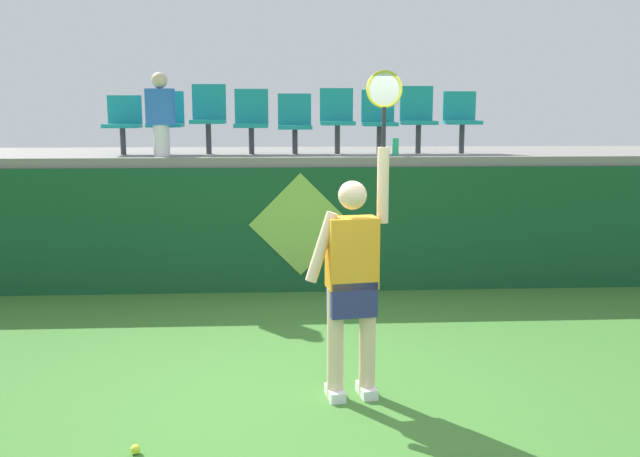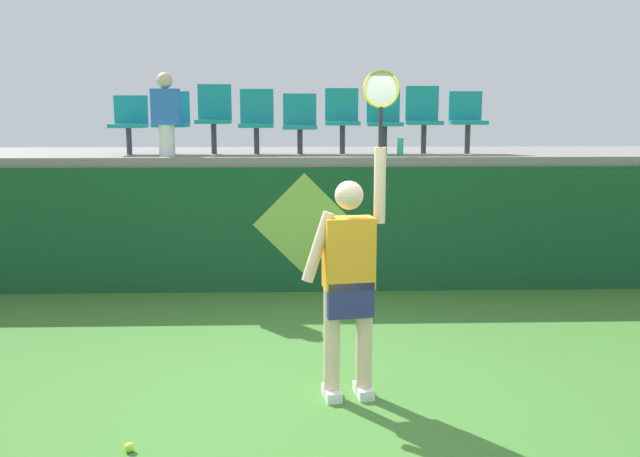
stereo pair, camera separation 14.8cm
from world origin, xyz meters
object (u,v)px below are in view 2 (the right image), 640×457
tennis_ball (129,447)px  stadium_chair_3 (257,119)px  tennis_player (349,277)px  stadium_chair_4 (300,121)px  stadium_chair_8 (467,118)px  stadium_chair_0 (129,121)px  stadium_chair_7 (423,116)px  stadium_chair_6 (384,118)px  stadium_chair_5 (342,117)px  spectator_0 (166,113)px  water_bottle (400,147)px  stadium_chair_1 (172,119)px  stadium_chair_2 (214,115)px

tennis_ball → stadium_chair_3: stadium_chair_3 is taller
tennis_player → stadium_chair_4: bearing=95.0°
stadium_chair_3 → stadium_chair_8: (2.77, -0.01, 0.01)m
stadium_chair_0 → stadium_chair_7: stadium_chair_7 is taller
tennis_ball → stadium_chair_8: size_ratio=0.08×
tennis_ball → stadium_chair_6: size_ratio=0.08×
stadium_chair_5 → spectator_0: size_ratio=0.83×
stadium_chair_5 → stadium_chair_8: stadium_chair_5 is taller
tennis_ball → stadium_chair_0: 5.43m
water_bottle → stadium_chair_0: size_ratio=0.29×
tennis_ball → stadium_chair_1: size_ratio=0.08×
stadium_chair_1 → stadium_chair_3: bearing=0.2°
tennis_player → stadium_chair_7: (1.27, 4.06, 1.18)m
stadium_chair_5 → stadium_chair_3: bearing=179.9°
spectator_0 → tennis_player: bearing=-61.0°
tennis_ball → stadium_chair_7: 6.05m
stadium_chair_1 → tennis_ball: bearing=-84.2°
stadium_chair_0 → stadium_chair_7: bearing=0.1°
stadium_chair_2 → spectator_0: bearing=-143.0°
tennis_player → stadium_chair_2: (-1.48, 4.06, 1.20)m
stadium_chair_1 → stadium_chair_6: stadium_chair_6 is taller
water_bottle → stadium_chair_6: stadium_chair_6 is taller
stadium_chair_0 → stadium_chair_2: stadium_chair_2 is taller
spectator_0 → stadium_chair_1: bearing=90.0°
stadium_chair_2 → stadium_chair_0: bearing=-179.5°
stadium_chair_7 → stadium_chair_8: bearing=-0.8°
water_bottle → stadium_chair_2: (-2.37, 0.52, 0.39)m
stadium_chair_8 → water_bottle: bearing=-151.9°
tennis_player → tennis_ball: (-1.53, -0.86, -0.94)m
stadium_chair_3 → stadium_chair_8: size_ratio=1.04×
stadium_chair_3 → tennis_player: bearing=-77.2°
stadium_chair_0 → stadium_chair_6: stadium_chair_6 is taller
stadium_chair_2 → stadium_chair_8: stadium_chair_2 is taller
stadium_chair_1 → stadium_chair_6: bearing=0.0°
tennis_ball → water_bottle: 5.33m
tennis_player → stadium_chair_1: tennis_player is taller
tennis_player → stadium_chair_1: 4.68m
stadium_chair_3 → stadium_chair_8: 2.77m
stadium_chair_3 → stadium_chair_8: bearing=-0.2°
tennis_player → stadium_chair_2: size_ratio=2.82×
water_bottle → stadium_chair_6: bearing=105.9°
tennis_ball → stadium_chair_7: (2.80, 4.93, 2.13)m
tennis_player → stadium_chair_5: size_ratio=2.98×
tennis_player → water_bottle: size_ratio=11.41×
tennis_player → stadium_chair_8: tennis_player is taller
tennis_player → tennis_ball: size_ratio=38.54×
tennis_player → stadium_chair_0: bearing=122.4°
stadium_chair_0 → stadium_chair_5: size_ratio=0.89×
stadium_chair_1 → stadium_chair_6: size_ratio=0.97×
tennis_ball → stadium_chair_8: 6.33m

